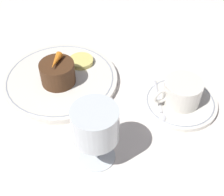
{
  "coord_description": "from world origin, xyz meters",
  "views": [
    {
      "loc": [
        0.1,
        0.51,
        0.48
      ],
      "look_at": [
        -0.05,
        0.09,
        0.04
      ],
      "focal_mm": 50.0,
      "sensor_mm": 36.0,
      "label": 1
    }
  ],
  "objects_px": {
    "wine_glass": "(95,127)",
    "dinner_plate": "(61,79)",
    "dessert_cake": "(58,73)",
    "coffee_cup": "(182,91)"
  },
  "relations": [
    {
      "from": "dinner_plate",
      "to": "dessert_cake",
      "type": "relative_size",
      "value": 3.42
    },
    {
      "from": "dinner_plate",
      "to": "wine_glass",
      "type": "relative_size",
      "value": 2.11
    },
    {
      "from": "dessert_cake",
      "to": "dinner_plate",
      "type": "bearing_deg",
      "value": -114.87
    },
    {
      "from": "wine_glass",
      "to": "dessert_cake",
      "type": "relative_size",
      "value": 1.62
    },
    {
      "from": "coffee_cup",
      "to": "dessert_cake",
      "type": "bearing_deg",
      "value": -31.56
    },
    {
      "from": "wine_glass",
      "to": "dinner_plate",
      "type": "bearing_deg",
      "value": -85.76
    },
    {
      "from": "coffee_cup",
      "to": "dessert_cake",
      "type": "height_order",
      "value": "dessert_cake"
    },
    {
      "from": "dinner_plate",
      "to": "coffee_cup",
      "type": "xyz_separation_m",
      "value": [
        -0.22,
        0.15,
        0.03
      ]
    },
    {
      "from": "dinner_plate",
      "to": "coffee_cup",
      "type": "distance_m",
      "value": 0.27
    },
    {
      "from": "wine_glass",
      "to": "dessert_cake",
      "type": "height_order",
      "value": "wine_glass"
    }
  ]
}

